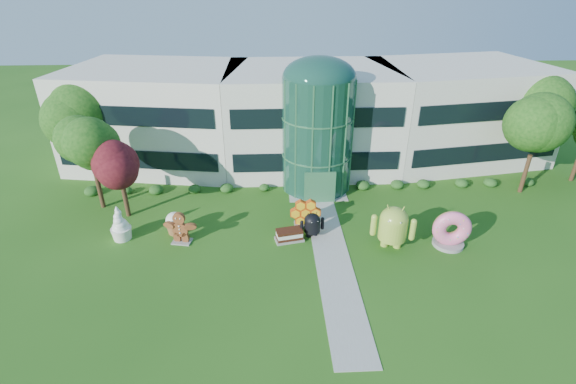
{
  "coord_description": "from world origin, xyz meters",
  "views": [
    {
      "loc": [
        -4.09,
        -21.68,
        17.28
      ],
      "look_at": [
        -2.79,
        6.0,
        2.6
      ],
      "focal_mm": 26.0,
      "sensor_mm": 36.0,
      "label": 1
    }
  ],
  "objects_px": {
    "android_green": "(393,224)",
    "gingerbread": "(180,227)",
    "donut": "(451,228)",
    "android_black": "(312,223)"
  },
  "relations": [
    {
      "from": "android_black",
      "to": "donut",
      "type": "distance_m",
      "value": 9.73
    },
    {
      "from": "android_green",
      "to": "gingerbread",
      "type": "relative_size",
      "value": 1.36
    },
    {
      "from": "android_black",
      "to": "donut",
      "type": "height_order",
      "value": "donut"
    },
    {
      "from": "android_black",
      "to": "gingerbread",
      "type": "bearing_deg",
      "value": 168.48
    },
    {
      "from": "android_green",
      "to": "donut",
      "type": "xyz_separation_m",
      "value": [
        4.13,
        -0.05,
        -0.41
      ]
    },
    {
      "from": "donut",
      "to": "gingerbread",
      "type": "distance_m",
      "value": 19.08
    },
    {
      "from": "android_green",
      "to": "donut",
      "type": "distance_m",
      "value": 4.15
    },
    {
      "from": "donut",
      "to": "gingerbread",
      "type": "xyz_separation_m",
      "value": [
        -19.03,
        1.26,
        -0.17
      ]
    },
    {
      "from": "android_green",
      "to": "gingerbread",
      "type": "height_order",
      "value": "android_green"
    },
    {
      "from": "donut",
      "to": "android_black",
      "type": "bearing_deg",
      "value": 178.15
    }
  ]
}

